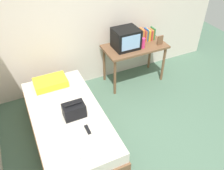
{
  "coord_description": "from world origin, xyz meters",
  "views": [
    {
      "loc": [
        -1.38,
        -1.72,
        2.89
      ],
      "look_at": [
        -0.11,
        0.98,
        0.54
      ],
      "focal_mm": 38.04,
      "sensor_mm": 36.0,
      "label": 1
    }
  ],
  "objects_px": {
    "remote_dark": "(88,130)",
    "folded_towel": "(89,147)",
    "picture_frame": "(160,40)",
    "book_row": "(146,35)",
    "magazine": "(70,136)",
    "bed": "(69,126)",
    "handbag": "(74,110)",
    "desk": "(135,50)",
    "tv": "(126,39)",
    "pillow": "(51,82)",
    "remote_silver": "(45,108)",
    "water_bottle": "(143,43)"
  },
  "relations": [
    {
      "from": "desk",
      "to": "handbag",
      "type": "height_order",
      "value": "desk"
    },
    {
      "from": "remote_dark",
      "to": "remote_silver",
      "type": "bearing_deg",
      "value": 123.19
    },
    {
      "from": "handbag",
      "to": "magazine",
      "type": "relative_size",
      "value": 1.03
    },
    {
      "from": "picture_frame",
      "to": "remote_dark",
      "type": "distance_m",
      "value": 2.21
    },
    {
      "from": "handbag",
      "to": "remote_dark",
      "type": "bearing_deg",
      "value": -77.59
    },
    {
      "from": "bed",
      "to": "magazine",
      "type": "relative_size",
      "value": 6.9
    },
    {
      "from": "book_row",
      "to": "magazine",
      "type": "relative_size",
      "value": 1.09
    },
    {
      "from": "book_row",
      "to": "remote_dark",
      "type": "distance_m",
      "value": 2.25
    },
    {
      "from": "book_row",
      "to": "bed",
      "type": "bearing_deg",
      "value": -152.04
    },
    {
      "from": "handbag",
      "to": "remote_silver",
      "type": "height_order",
      "value": "handbag"
    },
    {
      "from": "remote_silver",
      "to": "remote_dark",
      "type": "bearing_deg",
      "value": -56.81
    },
    {
      "from": "handbag",
      "to": "folded_towel",
      "type": "bearing_deg",
      "value": -91.81
    },
    {
      "from": "pillow",
      "to": "remote_silver",
      "type": "xyz_separation_m",
      "value": [
        -0.21,
        -0.5,
        -0.05
      ]
    },
    {
      "from": "remote_silver",
      "to": "handbag",
      "type": "bearing_deg",
      "value": -42.29
    },
    {
      "from": "desk",
      "to": "pillow",
      "type": "height_order",
      "value": "desk"
    },
    {
      "from": "remote_dark",
      "to": "folded_towel",
      "type": "height_order",
      "value": "folded_towel"
    },
    {
      "from": "picture_frame",
      "to": "remote_dark",
      "type": "relative_size",
      "value": 1.14
    },
    {
      "from": "picture_frame",
      "to": "magazine",
      "type": "relative_size",
      "value": 0.62
    },
    {
      "from": "remote_dark",
      "to": "magazine",
      "type": "bearing_deg",
      "value": -178.88
    },
    {
      "from": "tv",
      "to": "remote_dark",
      "type": "distance_m",
      "value": 1.86
    },
    {
      "from": "book_row",
      "to": "pillow",
      "type": "distance_m",
      "value": 1.97
    },
    {
      "from": "tv",
      "to": "magazine",
      "type": "height_order",
      "value": "tv"
    },
    {
      "from": "handbag",
      "to": "magazine",
      "type": "xyz_separation_m",
      "value": [
        -0.17,
        -0.33,
        -0.1
      ]
    },
    {
      "from": "tv",
      "to": "handbag",
      "type": "xyz_separation_m",
      "value": [
        -1.31,
        -0.99,
        -0.35
      ]
    },
    {
      "from": "bed",
      "to": "water_bottle",
      "type": "relative_size",
      "value": 10.55
    },
    {
      "from": "pillow",
      "to": "magazine",
      "type": "height_order",
      "value": "pillow"
    },
    {
      "from": "tv",
      "to": "handbag",
      "type": "distance_m",
      "value": 1.67
    },
    {
      "from": "magazine",
      "to": "water_bottle",
      "type": "bearing_deg",
      "value": 33.92
    },
    {
      "from": "water_bottle",
      "to": "remote_dark",
      "type": "xyz_separation_m",
      "value": [
        -1.51,
        -1.17,
        -0.35
      ]
    },
    {
      "from": "tv",
      "to": "remote_dark",
      "type": "xyz_separation_m",
      "value": [
        -1.24,
        -1.31,
        -0.44
      ]
    },
    {
      "from": "tv",
      "to": "water_bottle",
      "type": "bearing_deg",
      "value": -26.61
    },
    {
      "from": "remote_dark",
      "to": "desk",
      "type": "bearing_deg",
      "value": 42.37
    },
    {
      "from": "bed",
      "to": "folded_towel",
      "type": "relative_size",
      "value": 7.14
    },
    {
      "from": "book_row",
      "to": "handbag",
      "type": "height_order",
      "value": "book_row"
    },
    {
      "from": "book_row",
      "to": "handbag",
      "type": "relative_size",
      "value": 1.05
    },
    {
      "from": "bed",
      "to": "remote_dark",
      "type": "relative_size",
      "value": 12.82
    },
    {
      "from": "book_row",
      "to": "tv",
      "type": "bearing_deg",
      "value": -168.49
    },
    {
      "from": "book_row",
      "to": "folded_towel",
      "type": "relative_size",
      "value": 1.13
    },
    {
      "from": "bed",
      "to": "remote_silver",
      "type": "bearing_deg",
      "value": 139.04
    },
    {
      "from": "tv",
      "to": "pillow",
      "type": "xyz_separation_m",
      "value": [
        -1.44,
        -0.17,
        -0.39
      ]
    },
    {
      "from": "bed",
      "to": "book_row",
      "type": "distance_m",
      "value": 2.21
    },
    {
      "from": "bed",
      "to": "tv",
      "type": "height_order",
      "value": "tv"
    },
    {
      "from": "book_row",
      "to": "picture_frame",
      "type": "height_order",
      "value": "book_row"
    },
    {
      "from": "water_bottle",
      "to": "handbag",
      "type": "height_order",
      "value": "water_bottle"
    },
    {
      "from": "tv",
      "to": "water_bottle",
      "type": "relative_size",
      "value": 2.32
    },
    {
      "from": "pillow",
      "to": "handbag",
      "type": "xyz_separation_m",
      "value": [
        0.13,
        -0.82,
        0.04
      ]
    },
    {
      "from": "bed",
      "to": "folded_towel",
      "type": "xyz_separation_m",
      "value": [
        0.07,
        -0.7,
        0.28
      ]
    },
    {
      "from": "remote_dark",
      "to": "water_bottle",
      "type": "bearing_deg",
      "value": 37.77
    },
    {
      "from": "desk",
      "to": "book_row",
      "type": "distance_m",
      "value": 0.37
    },
    {
      "from": "handbag",
      "to": "desk",
      "type": "bearing_deg",
      "value": 33.09
    }
  ]
}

